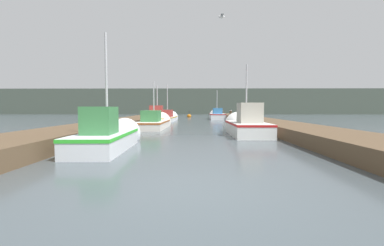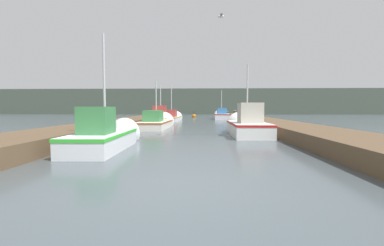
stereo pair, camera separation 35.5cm
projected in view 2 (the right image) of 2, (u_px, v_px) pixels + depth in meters
name	position (u px, v px, depth m)	size (l,w,h in m)	color
ground_plane	(174.00, 190.00, 4.49)	(200.00, 200.00, 0.00)	#424C51
dock_left	(129.00, 122.00, 20.64)	(2.68, 40.00, 0.54)	brown
dock_right	(264.00, 122.00, 20.22)	(2.68, 40.00, 0.54)	brown
distant_shore_ridge	(200.00, 102.00, 61.99)	(120.00, 16.00, 5.47)	#424C42
fishing_boat_0	(108.00, 136.00, 9.20)	(1.55, 4.60, 4.35)	silver
fishing_boat_1	(246.00, 125.00, 13.90)	(1.79, 5.29, 4.19)	silver
fishing_boat_2	(158.00, 122.00, 18.52)	(1.88, 5.95, 3.82)	silver
fishing_boat_3	(161.00, 118.00, 22.83)	(1.70, 4.88, 3.74)	silver
fishing_boat_4	(172.00, 117.00, 28.27)	(1.93, 5.90, 4.54)	silver
fishing_boat_5	(221.00, 116.00, 32.32)	(1.86, 5.50, 4.10)	silver
mooring_piling_0	(227.00, 114.00, 35.86)	(0.28, 0.28, 0.97)	#473523
mooring_piling_1	(235.00, 115.00, 29.05)	(0.28, 0.28, 1.14)	#473523
channel_buoy	(194.00, 116.00, 38.35)	(0.61, 0.61, 1.11)	#BF6513
seagull_lead	(221.00, 16.00, 11.20)	(0.28, 0.55, 0.12)	white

